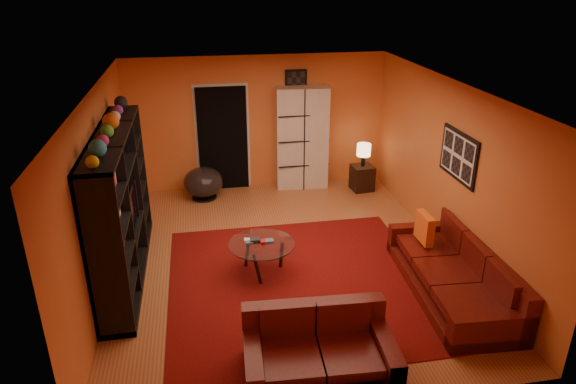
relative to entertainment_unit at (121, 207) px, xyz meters
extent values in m
plane|color=#99572F|center=(2.27, 0.00, -1.05)|extent=(6.00, 6.00, 0.00)
plane|color=white|center=(2.27, 0.00, 1.55)|extent=(6.00, 6.00, 0.00)
plane|color=orange|center=(2.27, 3.00, 0.25)|extent=(6.00, 0.00, 6.00)
plane|color=orange|center=(2.27, -3.00, 0.25)|extent=(6.00, 0.00, 6.00)
plane|color=orange|center=(-0.23, 0.00, 0.25)|extent=(0.00, 6.00, 6.00)
plane|color=orange|center=(4.78, 0.00, 0.25)|extent=(0.00, 6.00, 6.00)
cube|color=#550909|center=(2.38, -0.70, -1.04)|extent=(3.60, 3.60, 0.01)
cube|color=black|center=(1.57, 2.96, -0.03)|extent=(0.95, 0.10, 2.04)
cube|color=black|center=(4.75, -0.30, 0.55)|extent=(0.03, 1.00, 0.70)
cube|color=black|center=(3.02, 2.98, 1.00)|extent=(0.42, 0.03, 0.52)
cube|color=black|center=(0.00, 0.00, 0.00)|extent=(0.45, 3.00, 2.10)
imported|color=black|center=(0.05, -0.05, -0.04)|extent=(0.99, 0.13, 0.57)
cube|color=#4B0C0A|center=(4.32, -1.29, -0.89)|extent=(1.15, 2.50, 0.32)
cube|color=#4B0C0A|center=(4.74, -1.31, -0.62)|extent=(0.33, 2.46, 0.85)
cube|color=#4B0C0A|center=(4.26, -2.42, -0.74)|extent=(1.01, 0.24, 0.62)
cube|color=#4B0C0A|center=(4.39, -0.15, -0.74)|extent=(1.01, 0.24, 0.62)
cube|color=#4B0C0A|center=(4.24, -1.98, -0.58)|extent=(0.82, 0.72, 0.12)
cube|color=#4B0C0A|center=(4.29, -1.28, -0.58)|extent=(0.82, 0.72, 0.12)
cube|color=#4B0C0A|center=(4.33, -0.59, -0.58)|extent=(0.82, 0.72, 0.12)
cube|color=#4B0C0A|center=(2.22, -2.50, -0.89)|extent=(1.64, 1.04, 0.32)
cube|color=#4B0C0A|center=(2.24, -2.11, -0.62)|extent=(1.60, 0.26, 0.85)
cube|color=#4B0C0A|center=(2.93, -2.54, -0.74)|extent=(0.23, 0.96, 0.62)
cube|color=#4B0C0A|center=(1.52, -2.46, -0.74)|extent=(0.23, 0.96, 0.62)
cube|color=#4B0C0A|center=(2.53, -2.56, -0.58)|extent=(0.63, 0.77, 0.12)
cube|color=#4B0C0A|center=(1.91, -2.52, -0.58)|extent=(0.63, 0.77, 0.12)
cube|color=orange|center=(4.22, -0.57, -0.42)|extent=(0.12, 0.42, 0.42)
cylinder|color=silver|center=(1.89, -0.34, -0.58)|extent=(0.95, 0.95, 0.02)
cylinder|color=black|center=(2.18, -0.29, -0.81)|extent=(0.05, 0.05, 0.45)
cylinder|color=black|center=(1.71, -0.11, -0.81)|extent=(0.05, 0.05, 0.45)
cylinder|color=black|center=(1.79, -0.61, -0.81)|extent=(0.05, 0.05, 0.45)
cube|color=silver|center=(3.12, 2.80, -0.04)|extent=(1.04, 0.53, 2.01)
cylinder|color=black|center=(1.14, 2.50, -1.03)|extent=(0.44, 0.44, 0.03)
cylinder|color=black|center=(1.14, 2.50, -0.95)|extent=(0.06, 0.06, 0.15)
ellipsoid|color=#3E3737|center=(1.14, 2.50, -0.72)|extent=(0.75, 0.75, 0.56)
cube|color=black|center=(4.26, 2.37, -0.80)|extent=(0.44, 0.44, 0.50)
cylinder|color=black|center=(4.26, 2.37, -0.44)|extent=(0.08, 0.08, 0.22)
cylinder|color=#FFC88C|center=(4.26, 2.37, -0.22)|extent=(0.27, 0.27, 0.23)
camera|label=1|loc=(1.13, -6.68, 2.97)|focal=32.00mm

